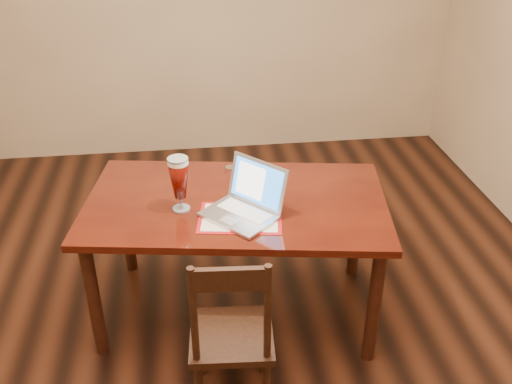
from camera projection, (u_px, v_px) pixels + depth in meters
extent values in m
plane|color=black|center=(227.00, 329.00, 3.35)|extent=(5.00, 5.00, 0.00)
cube|color=tan|center=(198.00, 3.00, 4.83)|extent=(4.50, 0.01, 2.70)
cube|color=#471409|center=(236.00, 203.00, 3.14)|extent=(1.77, 1.17, 0.04)
cylinder|color=#33160C|center=(94.00, 300.00, 3.02)|extent=(0.07, 0.07, 0.73)
cylinder|color=#33160C|center=(374.00, 306.00, 2.98)|extent=(0.07, 0.07, 0.73)
cylinder|color=#33160C|center=(126.00, 222.00, 3.67)|extent=(0.07, 0.07, 0.73)
cylinder|color=#33160C|center=(356.00, 226.00, 3.64)|extent=(0.07, 0.07, 0.73)
cube|color=#9F0E11|center=(240.00, 218.00, 2.96)|extent=(0.47, 0.37, 0.00)
cube|color=beige|center=(240.00, 218.00, 2.96)|extent=(0.43, 0.32, 0.00)
cube|color=#B8B8BC|center=(238.00, 216.00, 2.96)|extent=(0.43, 0.43, 0.02)
cube|color=silver|center=(244.00, 211.00, 2.99)|extent=(0.28, 0.29, 0.00)
cube|color=#BCBCC1|center=(229.00, 220.00, 2.91)|extent=(0.11, 0.11, 0.00)
cube|color=#B8B8BC|center=(257.00, 183.00, 3.00)|extent=(0.30, 0.31, 0.24)
cube|color=blue|center=(257.00, 183.00, 2.99)|extent=(0.26, 0.27, 0.20)
cube|color=white|center=(250.00, 181.00, 3.02)|extent=(0.16, 0.16, 0.17)
cylinder|color=silver|center=(181.00, 209.00, 3.04)|extent=(0.09, 0.09, 0.01)
cylinder|color=silver|center=(181.00, 202.00, 3.02)|extent=(0.02, 0.02, 0.07)
cylinder|color=white|center=(178.00, 162.00, 2.90)|extent=(0.11, 0.11, 0.02)
cylinder|color=silver|center=(178.00, 159.00, 2.89)|extent=(0.11, 0.11, 0.01)
cylinder|color=silver|center=(230.00, 170.00, 3.39)|extent=(0.06, 0.06, 0.04)
cylinder|color=silver|center=(255.00, 169.00, 3.41)|extent=(0.06, 0.06, 0.04)
cube|color=black|center=(232.00, 336.00, 2.73)|extent=(0.42, 0.41, 0.04)
cylinder|color=black|center=(201.00, 346.00, 2.96)|extent=(0.04, 0.04, 0.39)
cylinder|color=black|center=(263.00, 344.00, 2.97)|extent=(0.04, 0.04, 0.39)
cylinder|color=black|center=(194.00, 315.00, 2.46)|extent=(0.03, 0.03, 0.51)
cylinder|color=black|center=(268.00, 313.00, 2.47)|extent=(0.03, 0.03, 0.51)
cube|color=black|center=(230.00, 279.00, 2.37)|extent=(0.32, 0.05, 0.11)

